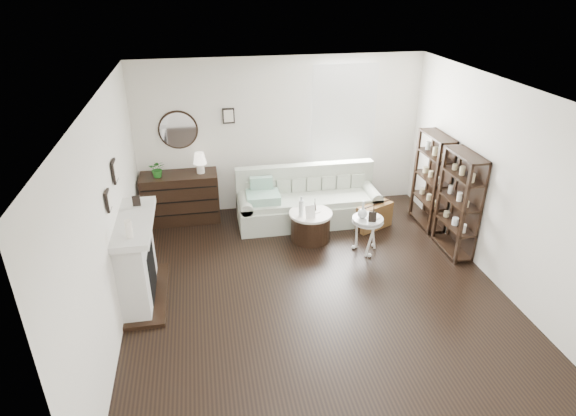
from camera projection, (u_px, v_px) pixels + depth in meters
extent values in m
plane|color=black|center=(316.00, 290.00, 6.59)|extent=(5.50, 5.50, 0.00)
plane|color=white|center=(322.00, 93.00, 5.39)|extent=(5.50, 5.50, 0.00)
plane|color=white|center=(281.00, 135.00, 8.42)|extent=(5.00, 0.00, 5.00)
plane|color=white|center=(407.00, 358.00, 3.57)|extent=(5.00, 0.00, 5.00)
plane|color=white|center=(110.00, 218.00, 5.58)|extent=(0.00, 5.50, 5.50)
plane|color=white|center=(501.00, 187.00, 6.40)|extent=(0.00, 5.50, 5.50)
cube|color=white|center=(343.00, 118.00, 8.47)|extent=(1.00, 0.02, 1.80)
cube|color=white|center=(344.00, 119.00, 8.42)|extent=(1.15, 0.02, 1.90)
cylinder|color=silver|center=(178.00, 130.00, 8.01)|extent=(0.60, 0.03, 0.60)
cube|color=black|center=(229.00, 116.00, 8.07)|extent=(0.20, 0.03, 0.26)
cube|color=silver|center=(137.00, 262.00, 6.23)|extent=(0.34, 1.20, 1.10)
cube|color=black|center=(141.00, 271.00, 6.30)|extent=(0.30, 0.65, 0.70)
cube|color=silver|center=(134.00, 222.00, 5.98)|extent=(0.44, 1.35, 0.08)
cube|color=black|center=(148.00, 294.00, 6.47)|extent=(0.50, 1.40, 0.05)
cylinder|color=white|center=(129.00, 229.00, 5.52)|extent=(0.08, 0.08, 0.22)
cube|color=black|center=(136.00, 201.00, 6.29)|extent=(0.10, 0.03, 0.14)
cube|color=black|center=(108.00, 201.00, 5.43)|extent=(0.03, 0.18, 0.24)
cube|color=black|center=(114.00, 171.00, 5.96)|extent=(0.03, 0.22, 0.28)
cube|color=black|center=(432.00, 181.00, 7.98)|extent=(0.30, 0.80, 1.60)
cylinder|color=#C9B98A|center=(435.00, 203.00, 7.88)|extent=(0.08, 0.08, 0.11)
cylinder|color=#C9B98A|center=(428.00, 196.00, 8.10)|extent=(0.08, 0.08, 0.11)
cylinder|color=#C9B98A|center=(422.00, 190.00, 8.32)|extent=(0.08, 0.08, 0.11)
cylinder|color=#C9B98A|center=(438.00, 180.00, 7.71)|extent=(0.08, 0.08, 0.11)
cylinder|color=#C9B98A|center=(432.00, 174.00, 7.93)|extent=(0.08, 0.08, 0.11)
cylinder|color=#C9B98A|center=(425.00, 169.00, 8.15)|extent=(0.08, 0.08, 0.11)
cylinder|color=#C9B98A|center=(442.00, 157.00, 7.53)|extent=(0.08, 0.08, 0.11)
cylinder|color=#C9B98A|center=(435.00, 151.00, 7.75)|extent=(0.08, 0.08, 0.11)
cylinder|color=#C9B98A|center=(428.00, 146.00, 7.97)|extent=(0.08, 0.08, 0.11)
cube|color=black|center=(459.00, 204.00, 7.19)|extent=(0.30, 0.80, 1.60)
cylinder|color=#C9B98A|center=(463.00, 228.00, 7.09)|extent=(0.08, 0.08, 0.11)
cylinder|color=#C9B98A|center=(454.00, 221.00, 7.31)|extent=(0.08, 0.08, 0.11)
cylinder|color=#C9B98A|center=(447.00, 213.00, 7.53)|extent=(0.08, 0.08, 0.11)
cylinder|color=#C9B98A|center=(467.00, 204.00, 6.91)|extent=(0.08, 0.08, 0.11)
cylinder|color=#C9B98A|center=(459.00, 197.00, 7.13)|extent=(0.08, 0.08, 0.11)
cylinder|color=#C9B98A|center=(450.00, 190.00, 7.35)|extent=(0.08, 0.08, 0.11)
cylinder|color=#C9B98A|center=(472.00, 178.00, 6.74)|extent=(0.08, 0.08, 0.11)
cylinder|color=#C9B98A|center=(463.00, 172.00, 6.96)|extent=(0.08, 0.08, 0.11)
cylinder|color=#C9B98A|center=(454.00, 166.00, 7.18)|extent=(0.08, 0.08, 0.11)
cube|color=#B2BAA6|center=(308.00, 211.00, 8.32)|extent=(2.42, 0.84, 0.39)
cube|color=#B2BAA6|center=(309.00, 199.00, 8.19)|extent=(2.10, 0.67, 0.09)
cube|color=#B2BAA6|center=(305.00, 184.00, 8.44)|extent=(2.42, 0.19, 0.75)
cube|color=#B2BAA6|center=(245.00, 214.00, 8.12)|extent=(0.20, 0.79, 0.48)
cube|color=#B2BAA6|center=(369.00, 204.00, 8.48)|extent=(0.20, 0.79, 0.48)
cube|color=#299968|center=(263.00, 197.00, 7.99)|extent=(0.56, 0.47, 0.14)
cube|color=brown|center=(374.00, 216.00, 8.10)|extent=(0.68, 0.47, 0.44)
cube|color=black|center=(181.00, 197.00, 8.28)|extent=(1.29, 0.54, 0.86)
cube|color=black|center=(182.00, 215.00, 8.12)|extent=(1.24, 0.01, 0.02)
cube|color=black|center=(180.00, 202.00, 8.01)|extent=(1.24, 0.01, 0.02)
cube|color=black|center=(179.00, 189.00, 7.91)|extent=(1.24, 0.01, 0.01)
imported|color=#1E631C|center=(157.00, 169.00, 7.93)|extent=(0.28, 0.25, 0.29)
cylinder|color=black|center=(310.00, 227.00, 7.76)|extent=(0.63, 0.63, 0.44)
cylinder|color=white|center=(311.00, 214.00, 7.66)|extent=(0.69, 0.69, 0.04)
cylinder|color=silver|center=(368.00, 219.00, 7.27)|extent=(0.47, 0.47, 0.03)
cylinder|color=silver|center=(368.00, 221.00, 7.29)|extent=(0.48, 0.48, 0.02)
cylinder|color=silver|center=(366.00, 236.00, 7.40)|extent=(0.04, 0.04, 0.54)
cylinder|color=silver|center=(301.00, 206.00, 7.48)|extent=(0.08, 0.08, 0.33)
cube|color=white|center=(310.00, 212.00, 7.44)|extent=(0.16, 0.08, 0.20)
cube|color=black|center=(372.00, 217.00, 7.12)|extent=(0.13, 0.08, 0.16)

